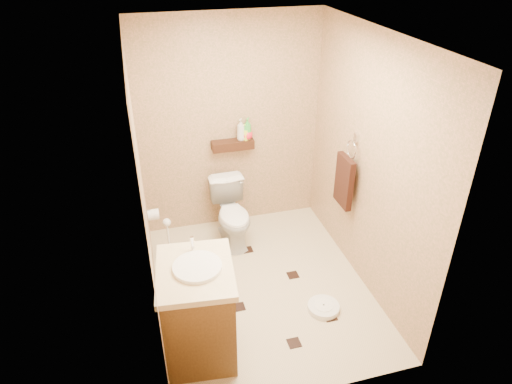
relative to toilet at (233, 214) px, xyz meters
name	(u,v)px	position (x,y,z in m)	size (l,w,h in m)	color
ground	(262,286)	(0.10, -0.83, -0.35)	(2.50, 2.50, 0.00)	beige
wall_back	(231,127)	(0.10, 0.42, 0.85)	(2.00, 0.04, 2.40)	tan
wall_front	(317,272)	(0.10, -2.08, 0.85)	(2.00, 0.04, 2.40)	tan
wall_left	(144,196)	(-0.90, -0.83, 0.85)	(0.04, 2.50, 2.40)	tan
wall_right	(368,166)	(1.10, -0.83, 0.85)	(0.04, 2.50, 2.40)	tan
ceiling	(264,35)	(0.10, -0.83, 2.05)	(2.00, 2.50, 0.02)	white
wall_shelf	(233,145)	(0.10, 0.34, 0.67)	(0.46, 0.14, 0.10)	#3C1B10
floor_accents	(265,290)	(0.11, -0.90, -0.34)	(1.15, 1.48, 0.01)	black
toilet	(233,214)	(0.00, 0.00, 0.00)	(0.39, 0.68, 0.69)	white
vanity	(198,309)	(-0.60, -1.43, 0.09)	(0.65, 0.76, 0.99)	brown
bathroom_scale	(323,307)	(0.56, -1.29, -0.32)	(0.36, 0.36, 0.06)	white
toilet_brush	(169,246)	(-0.72, -0.17, -0.17)	(0.12, 0.12, 0.52)	#1A695C
towel_ring	(345,179)	(1.01, -0.58, 0.60)	(0.12, 0.30, 0.76)	silver
toilet_paper	(153,214)	(-0.84, -0.18, 0.25)	(0.12, 0.11, 0.12)	white
bottle_a	(241,129)	(0.19, 0.34, 0.84)	(0.09, 0.09, 0.24)	beige
bottle_b	(246,132)	(0.24, 0.34, 0.81)	(0.08, 0.08, 0.18)	#F3FF35
bottle_c	(247,133)	(0.26, 0.34, 0.80)	(0.12, 0.12, 0.15)	red
bottle_d	(247,129)	(0.26, 0.34, 0.84)	(0.09, 0.09, 0.24)	green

